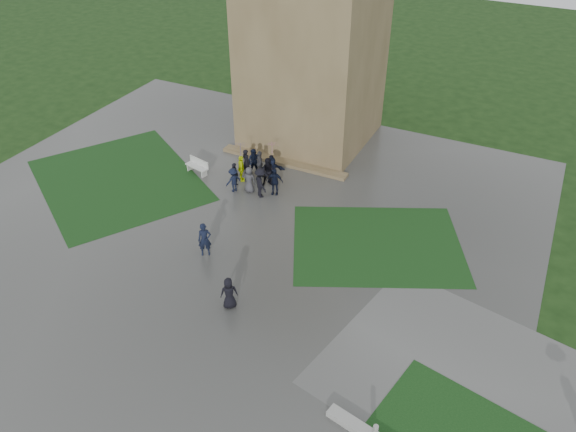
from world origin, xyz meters
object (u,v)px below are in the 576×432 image
at_px(pedestrian_mid, 205,240).
at_px(pedestrian_near, 229,293).
at_px(bench, 198,166).
at_px(tower, 314,9).

height_order(pedestrian_mid, pedestrian_near, pedestrian_mid).
relative_size(bench, pedestrian_mid, 0.92).
bearing_deg(pedestrian_near, bench, -87.47).
distance_m(bench, pedestrian_mid, 8.56).
bearing_deg(bench, pedestrian_near, -36.16).
height_order(tower, bench, tower).
distance_m(bench, pedestrian_near, 12.71).
distance_m(tower, bench, 12.46).
bearing_deg(bench, tower, 74.19).
relative_size(pedestrian_mid, pedestrian_near, 1.14).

